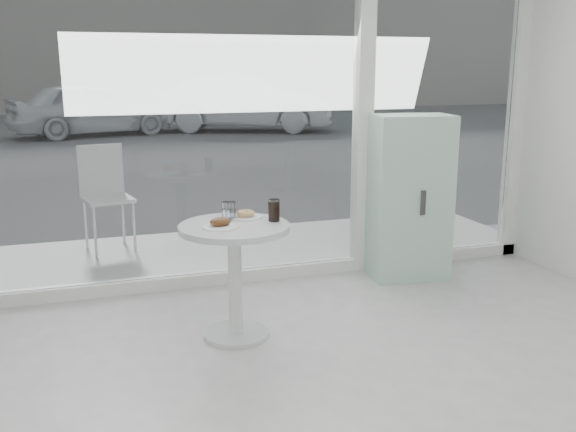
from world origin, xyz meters
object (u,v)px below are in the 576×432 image
object	(u,v)px
car_white	(91,109)
patio_chair	(105,191)
car_silver	(245,103)
cola_glass	(274,211)
water_tumbler_b	(227,211)
plate_fritter	(221,224)
plate_donut	(246,215)
main_table	(235,257)
mint_cabinet	(410,197)
water_tumbler_a	(231,211)

from	to	relation	value
car_white	patio_chair	bearing A→B (deg)	163.02
car_silver	cola_glass	distance (m)	13.78
patio_chair	car_silver	world-z (taller)	car_silver
water_tumbler_b	patio_chair	bearing A→B (deg)	108.50
plate_fritter	plate_donut	xyz separation A→B (m)	(0.22, 0.21, -0.01)
main_table	car_white	distance (m)	13.53
mint_cabinet	cola_glass	size ratio (longest dim) A/B	9.49
water_tumbler_a	water_tumbler_b	bearing A→B (deg)	106.36
car_silver	patio_chair	bearing A→B (deg)	178.80
main_table	plate_fritter	world-z (taller)	plate_fritter
plate_fritter	water_tumbler_b	bearing A→B (deg)	69.64
car_white	cola_glass	world-z (taller)	car_white
car_silver	plate_donut	xyz separation A→B (m)	(-3.43, -13.25, 0.01)
water_tumbler_b	cola_glass	size ratio (longest dim) A/B	0.74
car_silver	plate_donut	size ratio (longest dim) A/B	22.89
water_tumbler_a	water_tumbler_b	world-z (taller)	water_tumbler_a
car_white	cola_glass	distance (m)	13.53
car_white	water_tumbler_b	size ratio (longest dim) A/B	37.72
plate_donut	water_tumbler_b	world-z (taller)	water_tumbler_b
car_white	plate_donut	distance (m)	13.38
car_silver	plate_fritter	world-z (taller)	car_silver
main_table	plate_fritter	distance (m)	0.27
patio_chair	water_tumbler_a	xyz separation A→B (m)	(0.72, -2.15, 0.21)
cola_glass	mint_cabinet	bearing A→B (deg)	28.16
plate_donut	water_tumbler_b	size ratio (longest dim) A/B	1.92
water_tumbler_a	patio_chair	bearing A→B (deg)	108.44
mint_cabinet	water_tumbler_b	bearing A→B (deg)	-152.91
patio_chair	water_tumbler_b	distance (m)	2.22
patio_chair	water_tumbler_a	distance (m)	2.28
car_silver	plate_fritter	xyz separation A→B (m)	(-3.65, -13.45, 0.02)
mint_cabinet	patio_chair	world-z (taller)	mint_cabinet
main_table	car_white	xyz separation A→B (m)	(-0.52, 13.52, 0.14)
plate_fritter	water_tumbler_a	bearing A→B (deg)	61.23
patio_chair	cola_glass	bearing A→B (deg)	-78.85
mint_cabinet	water_tumbler_a	xyz separation A→B (m)	(-1.68, -0.62, 0.13)
plate_fritter	plate_donut	distance (m)	0.30
patio_chair	water_tumbler_b	world-z (taller)	patio_chair
mint_cabinet	car_white	distance (m)	12.93
water_tumbler_a	water_tumbler_b	xyz separation A→B (m)	(-0.02, 0.06, -0.00)
patio_chair	water_tumbler_b	bearing A→B (deg)	-83.36
water_tumbler_a	cola_glass	world-z (taller)	cola_glass
patio_chair	plate_donut	size ratio (longest dim) A/B	4.80
main_table	plate_fritter	size ratio (longest dim) A/B	3.46
car_silver	water_tumbler_b	distance (m)	13.65
plate_donut	mint_cabinet	bearing A→B (deg)	21.61
main_table	cola_glass	world-z (taller)	cola_glass
plate_fritter	water_tumbler_b	world-z (taller)	water_tumbler_b
cola_glass	car_silver	bearing A→B (deg)	76.26
car_white	water_tumbler_a	xyz separation A→B (m)	(0.54, -13.36, 0.13)
main_table	water_tumbler_a	world-z (taller)	water_tumbler_a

